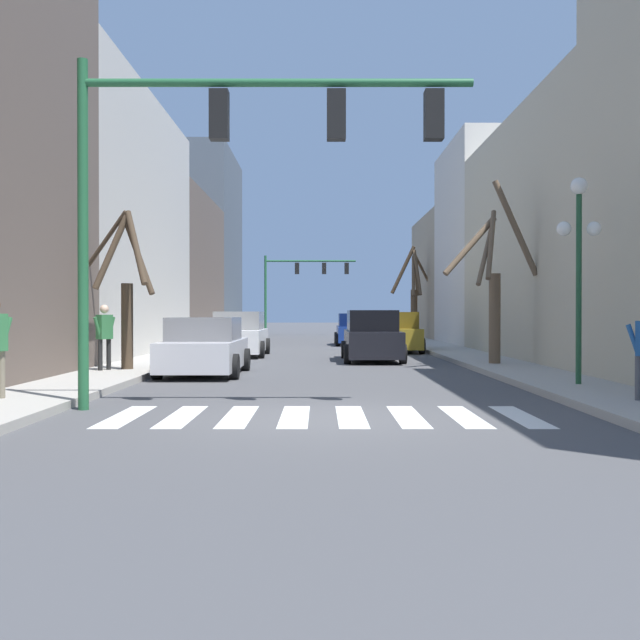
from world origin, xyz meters
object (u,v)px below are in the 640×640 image
at_px(traffic_signal_far, 303,276).
at_px(street_lamp_right_corner, 583,238).
at_px(car_parked_right_far, 399,334).
at_px(street_tree_left_mid, 417,292).
at_px(traffic_signal_near, 234,150).
at_px(car_parked_right_near, 358,330).
at_px(street_tree_right_near, 128,290).
at_px(car_at_intersection, 208,348).
at_px(car_parked_left_near, 243,335).
at_px(street_tree_left_near, 498,282).
at_px(car_driving_away_lane, 375,337).
at_px(pedestrian_on_left_sidewalk, 108,331).

relative_size(traffic_signal_far, street_lamp_right_corner, 1.55).
height_order(traffic_signal_far, car_parked_right_far, traffic_signal_far).
relative_size(car_parked_right_far, street_tree_left_mid, 0.75).
height_order(traffic_signal_near, car_parked_right_near, traffic_signal_near).
xyz_separation_m(street_tree_right_near, street_tree_left_mid, (10.74, 24.00, 0.65)).
relative_size(car_parked_right_near, car_at_intersection, 0.91).
bearing_deg(street_tree_right_near, car_parked_left_near, 76.41).
bearing_deg(street_tree_left_near, street_tree_left_mid, 89.12).
bearing_deg(traffic_signal_far, car_at_intersection, -92.59).
height_order(street_lamp_right_corner, car_parked_right_far, street_lamp_right_corner).
bearing_deg(traffic_signal_far, car_driving_away_lane, -83.61).
bearing_deg(street_tree_right_near, car_driving_away_lane, 39.75).
relative_size(street_lamp_right_corner, street_tree_left_near, 0.80).
distance_m(traffic_signal_far, car_parked_right_far, 24.40).
height_order(street_tree_right_near, street_tree_left_near, street_tree_left_near).
relative_size(street_lamp_right_corner, pedestrian_on_left_sidewalk, 2.53).
bearing_deg(car_driving_away_lane, street_lamp_right_corner, -159.83).
xyz_separation_m(street_tree_right_near, street_tree_left_near, (10.41, 2.22, 0.31)).
bearing_deg(car_parked_left_near, street_tree_right_near, 166.41).
bearing_deg(car_at_intersection, car_parked_right_near, -14.70).
relative_size(car_parked_right_far, street_tree_right_near, 0.96).
xyz_separation_m(traffic_signal_far, car_parked_left_near, (-1.60, -26.52, -3.60)).
relative_size(street_lamp_right_corner, car_parked_left_near, 0.93).
relative_size(car_driving_away_lane, pedestrian_on_left_sidewalk, 2.80).
height_order(pedestrian_on_left_sidewalk, street_tree_left_mid, street_tree_left_mid).
bearing_deg(traffic_signal_near, car_parked_right_near, 82.71).
bearing_deg(street_tree_right_near, car_parked_right_far, 54.01).
xyz_separation_m(car_parked_right_far, street_tree_right_near, (-8.45, -11.63, 1.47)).
height_order(car_parked_right_far, street_tree_left_mid, street_tree_left_mid).
bearing_deg(car_parked_right_far, traffic_signal_far, 11.29).
bearing_deg(street_lamp_right_corner, traffic_signal_far, 100.02).
relative_size(car_at_intersection, street_tree_left_mid, 0.83).
bearing_deg(car_parked_right_near, car_driving_away_lane, -179.97).
relative_size(car_parked_right_near, car_parked_right_far, 1.01).
relative_size(traffic_signal_near, car_parked_left_near, 1.43).
relative_size(car_parked_right_far, street_tree_left_near, 0.75).
xyz_separation_m(pedestrian_on_left_sidewalk, street_tree_left_mid, (11.20, 24.31, 1.74)).
xyz_separation_m(traffic_signal_far, car_parked_right_near, (3.29, -16.68, -3.63)).
bearing_deg(car_at_intersection, street_lamp_right_corner, -116.00).
distance_m(street_lamp_right_corner, car_parked_left_near, 15.73).
bearing_deg(traffic_signal_near, car_parked_right_far, 75.90).
xyz_separation_m(street_lamp_right_corner, car_parked_right_near, (-3.69, 22.80, -2.48)).
bearing_deg(traffic_signal_far, street_tree_left_near, -78.59).
bearing_deg(traffic_signal_far, traffic_signal_near, -90.03).
relative_size(street_lamp_right_corner, car_driving_away_lane, 0.91).
bearing_deg(car_at_intersection, street_tree_right_near, 90.09).
xyz_separation_m(car_driving_away_lane, pedestrian_on_left_sidewalk, (-7.48, -6.16, 0.36)).
bearing_deg(car_parked_right_far, street_tree_left_mid, -10.48).
relative_size(car_parked_right_near, street_tree_right_near, 0.97).
bearing_deg(street_lamp_right_corner, street_tree_left_mid, 89.93).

